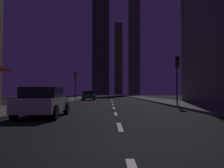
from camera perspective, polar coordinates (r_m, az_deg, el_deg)
ground_plane at (r=37.29m, az=-0.10°, el=-3.96°), size 78.00×136.00×0.10m
sidewalk_right at (r=38.01m, az=10.54°, el=-3.70°), size 4.00×76.00×0.15m
sidewalk_left at (r=37.87m, az=-10.77°, el=-3.70°), size 4.00×76.00×0.15m
lane_marking_center at (r=24.10m, az=0.21°, el=-4.87°), size 0.16×43.80×0.01m
skyscraper_distant_tall at (r=127.85m, az=-2.62°, el=9.39°), size 8.65×6.49×53.07m
skyscraper_distant_mid at (r=164.10m, az=1.50°, el=5.85°), size 5.20×7.84×47.49m
skyscraper_distant_short at (r=126.98m, az=5.18°, el=9.16°), size 5.14×8.86×51.72m
car_parked_near at (r=12.36m, az=-15.87°, el=-4.06°), size 1.98×4.24×1.45m
car_parked_far at (r=38.84m, az=-5.44°, el=-2.70°), size 1.98×4.24×1.45m
fire_hydrant_far_left at (r=30.41m, az=-11.16°, el=-3.40°), size 0.42×0.30×0.65m
traffic_light_near_right at (r=21.70m, az=15.05°, el=3.31°), size 0.32×0.48×4.20m
traffic_light_far_left at (r=37.19m, az=-8.59°, el=1.06°), size 0.32×0.48×4.20m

